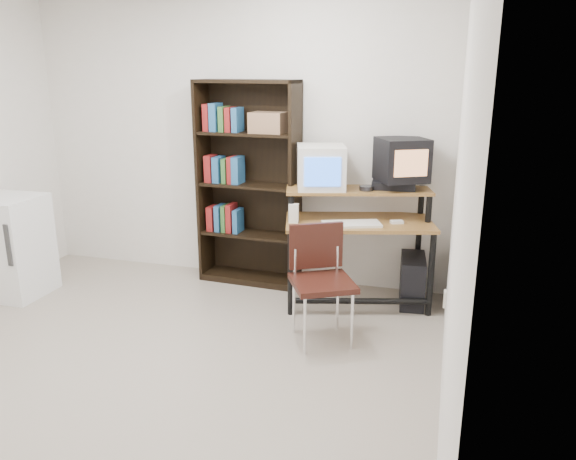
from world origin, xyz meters
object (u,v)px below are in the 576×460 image
(crt_monitor, at_px, (321,168))
(pc_tower, at_px, (412,280))
(computer_desk, at_px, (358,225))
(bookshelf, at_px, (249,182))
(mini_fridge, at_px, (12,246))
(school_chair, at_px, (320,271))
(crt_tv, at_px, (402,160))

(crt_monitor, height_order, pc_tower, crt_monitor)
(computer_desk, relative_size, pc_tower, 2.97)
(bookshelf, xyz_separation_m, mini_fridge, (-1.90, -0.92, -0.51))
(computer_desk, height_order, bookshelf, bookshelf)
(bookshelf, relative_size, mini_fridge, 2.09)
(pc_tower, distance_m, school_chair, 1.09)
(crt_tv, bearing_deg, computer_desk, -175.57)
(crt_monitor, xyz_separation_m, school_chair, (0.18, -0.78, -0.63))
(computer_desk, bearing_deg, bookshelf, 152.18)
(computer_desk, xyz_separation_m, mini_fridge, (-2.96, -0.69, -0.24))
(crt_monitor, relative_size, crt_tv, 0.96)
(crt_tv, relative_size, bookshelf, 0.27)
(crt_monitor, distance_m, mini_fridge, 2.81)
(computer_desk, distance_m, bookshelf, 1.12)
(pc_tower, bearing_deg, mini_fridge, -173.06)
(crt_tv, xyz_separation_m, pc_tower, (0.16, -0.11, -1.02))
(mini_fridge, bearing_deg, bookshelf, 25.59)
(pc_tower, bearing_deg, crt_monitor, 177.86)
(computer_desk, height_order, pc_tower, computer_desk)
(computer_desk, bearing_deg, school_chair, -117.05)
(pc_tower, relative_size, mini_fridge, 0.50)
(computer_desk, relative_size, crt_tv, 2.63)
(computer_desk, bearing_deg, crt_monitor, 158.78)
(crt_tv, height_order, bookshelf, bookshelf)
(crt_monitor, height_order, mini_fridge, crt_monitor)
(pc_tower, xyz_separation_m, school_chair, (-0.63, -0.84, 0.32))
(computer_desk, distance_m, mini_fridge, 3.05)
(bookshelf, height_order, mini_fridge, bookshelf)
(computer_desk, xyz_separation_m, school_chair, (-0.16, -0.75, -0.16))
(crt_monitor, bearing_deg, mini_fridge, 178.80)
(crt_monitor, distance_m, bookshelf, 0.77)
(computer_desk, distance_m, school_chair, 0.78)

